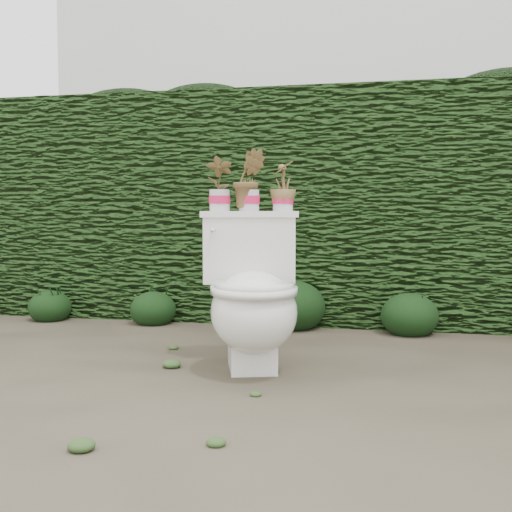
% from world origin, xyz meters
% --- Properties ---
extents(ground, '(60.00, 60.00, 0.00)m').
position_xyz_m(ground, '(0.00, 0.00, 0.00)').
color(ground, brown).
rests_on(ground, ground).
extents(hedge, '(8.00, 1.00, 1.60)m').
position_xyz_m(hedge, '(0.00, 1.60, 0.80)').
color(hedge, '#264818').
rests_on(hedge, ground).
extents(house_wall, '(8.00, 3.50, 4.00)m').
position_xyz_m(house_wall, '(0.60, 6.00, 2.00)').
color(house_wall, silver).
rests_on(house_wall, ground).
extents(toilet, '(0.64, 0.78, 0.78)m').
position_xyz_m(toilet, '(0.07, -0.10, 0.36)').
color(toilet, silver).
rests_on(toilet, ground).
extents(potted_plant_left, '(0.14, 0.10, 0.27)m').
position_xyz_m(potted_plant_left, '(-0.14, 0.08, 0.91)').
color(potted_plant_left, '#2B7022').
rests_on(potted_plant_left, toilet).
extents(potted_plant_center, '(0.20, 0.18, 0.30)m').
position_xyz_m(potted_plant_center, '(0.00, 0.13, 0.93)').
color(potted_plant_center, '#2B7022').
rests_on(potted_plant_center, toilet).
extents(potted_plant_right, '(0.17, 0.17, 0.24)m').
position_xyz_m(potted_plant_right, '(0.17, 0.18, 0.90)').
color(potted_plant_right, '#2B7022').
rests_on(potted_plant_right, toilet).
extents(liriope_clump_1, '(0.30, 0.30, 0.24)m').
position_xyz_m(liriope_clump_1, '(-1.66, 0.99, 0.12)').
color(liriope_clump_1, black).
rests_on(liriope_clump_1, ground).
extents(liriope_clump_2, '(0.32, 0.32, 0.25)m').
position_xyz_m(liriope_clump_2, '(-0.89, 1.02, 0.13)').
color(liriope_clump_2, black).
rests_on(liriope_clump_2, ground).
extents(liriope_clump_3, '(0.43, 0.43, 0.35)m').
position_xyz_m(liriope_clump_3, '(0.08, 1.06, 0.17)').
color(liriope_clump_3, black).
rests_on(liriope_clump_3, ground).
extents(liriope_clump_4, '(0.36, 0.36, 0.29)m').
position_xyz_m(liriope_clump_4, '(0.83, 1.02, 0.14)').
color(liriope_clump_4, black).
rests_on(liriope_clump_4, ground).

